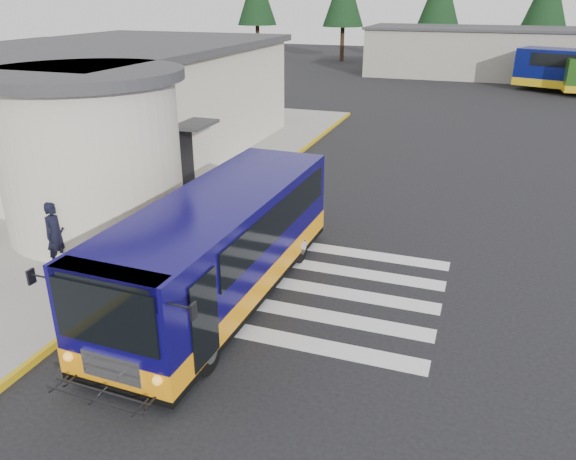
% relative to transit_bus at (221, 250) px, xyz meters
% --- Properties ---
extents(ground, '(140.00, 140.00, 0.00)m').
position_rel_transit_bus_xyz_m(ground, '(1.64, 1.91, -1.25)').
color(ground, black).
rests_on(ground, ground).
extents(sidewalk, '(10.00, 34.00, 0.15)m').
position_rel_transit_bus_xyz_m(sidewalk, '(-7.36, 5.91, -1.17)').
color(sidewalk, gray).
rests_on(sidewalk, ground).
extents(curb_strip, '(0.12, 34.00, 0.16)m').
position_rel_transit_bus_xyz_m(curb_strip, '(-2.41, 5.91, -1.17)').
color(curb_strip, gold).
rests_on(curb_strip, ground).
extents(station_building, '(12.70, 18.70, 4.80)m').
position_rel_transit_bus_xyz_m(station_building, '(-9.20, 8.82, 1.32)').
color(station_building, beige).
rests_on(station_building, ground).
extents(crosswalk, '(8.00, 5.35, 0.01)m').
position_rel_transit_bus_xyz_m(crosswalk, '(1.14, 1.11, -1.24)').
color(crosswalk, silver).
rests_on(crosswalk, ground).
extents(depot_building, '(26.40, 8.40, 4.20)m').
position_rel_transit_bus_xyz_m(depot_building, '(7.64, 43.91, 0.86)').
color(depot_building, gray).
rests_on(depot_building, ground).
extents(transit_bus, '(3.37, 9.31, 2.61)m').
position_rel_transit_bus_xyz_m(transit_bus, '(0.00, 0.00, 0.00)').
color(transit_bus, '#0C064D').
rests_on(transit_bus, ground).
extents(pedestrian_a, '(0.54, 0.72, 1.79)m').
position_rel_transit_bus_xyz_m(pedestrian_a, '(-4.74, -0.17, -0.20)').
color(pedestrian_a, black).
rests_on(pedestrian_a, sidewalk).
extents(bollard, '(0.10, 0.10, 1.25)m').
position_rel_transit_bus_xyz_m(bollard, '(-2.56, -1.46, -0.47)').
color(bollard, black).
rests_on(bollard, sidewalk).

